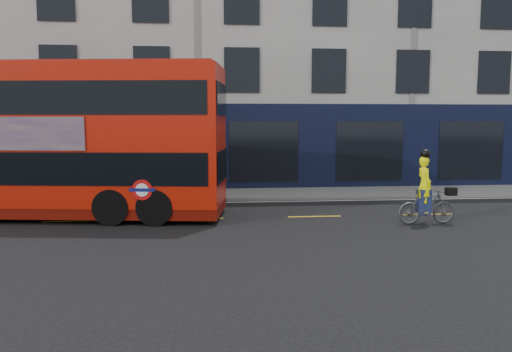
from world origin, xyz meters
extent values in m
plane|color=black|center=(0.00, 0.00, 0.00)|extent=(120.00, 120.00, 0.00)
cube|color=slate|center=(0.00, 6.50, 0.06)|extent=(60.00, 3.00, 0.12)
cube|color=slate|center=(0.00, 5.00, 0.07)|extent=(60.00, 0.12, 0.13)
cube|color=beige|center=(0.00, 13.00, 7.50)|extent=(50.00, 10.00, 15.00)
cube|color=black|center=(0.00, 7.98, 2.00)|extent=(50.00, 0.08, 4.00)
cube|color=silver|center=(0.00, 4.70, 0.00)|extent=(58.00, 0.10, 0.01)
cube|color=#BB1707|center=(-5.32, 2.42, 2.75)|extent=(12.77, 4.54, 4.49)
cube|color=#5D0B03|center=(-5.32, 2.42, 0.34)|extent=(12.76, 4.49, 0.34)
cube|color=black|center=(-5.32, 2.42, 1.76)|extent=(12.28, 4.51, 1.02)
cube|color=black|center=(-5.32, 2.42, 3.92)|extent=(12.28, 4.51, 1.02)
cube|color=#9B170B|center=(-5.32, 2.42, 5.02)|extent=(12.50, 4.40, 0.09)
cube|color=black|center=(0.89, 1.55, 1.76)|extent=(0.39, 2.54, 1.02)
cube|color=black|center=(0.89, 1.55, 3.92)|extent=(0.39, 2.54, 1.02)
cylinder|color=red|center=(-1.58, 0.43, 1.14)|extent=(0.63, 0.11, 0.64)
cylinder|color=white|center=(-1.58, 0.43, 1.14)|extent=(0.41, 0.08, 0.41)
cube|color=#0C1459|center=(-1.59, 0.42, 1.14)|extent=(0.79, 0.13, 0.10)
cylinder|color=black|center=(-1.05, 1.82, 0.57)|extent=(1.53, 3.02, 1.14)
cylinder|color=black|center=(-2.40, 2.01, 0.57)|extent=(1.53, 3.02, 1.14)
imported|color=#46484B|center=(7.22, -0.06, 0.56)|extent=(1.86, 0.57, 1.11)
imported|color=#EEEF03|center=(7.11, -0.06, 1.26)|extent=(0.43, 0.64, 1.74)
cube|color=black|center=(8.00, -0.04, 1.02)|extent=(0.32, 0.25, 0.24)
cube|color=navy|center=(7.11, -0.06, 0.72)|extent=(0.34, 0.43, 0.78)
sphere|color=black|center=(7.11, -0.06, 2.21)|extent=(0.29, 0.29, 0.29)
camera|label=1|loc=(0.40, -14.84, 3.24)|focal=35.00mm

